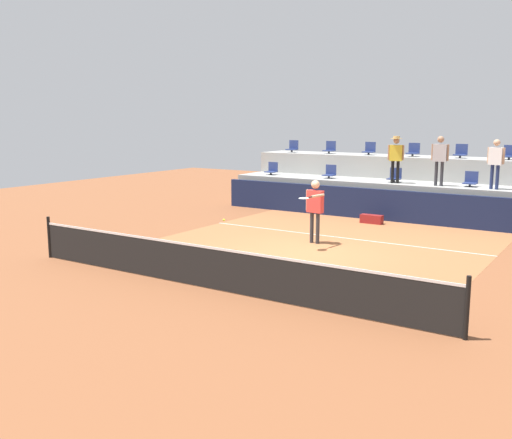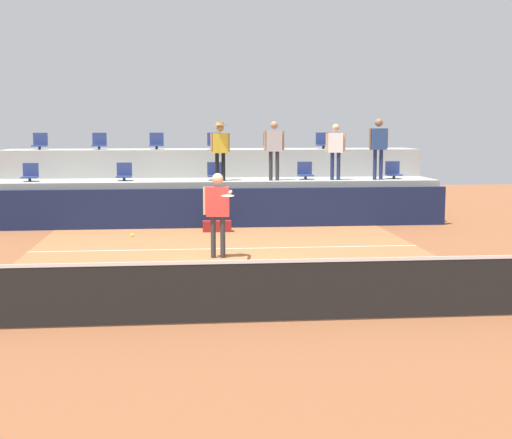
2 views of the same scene
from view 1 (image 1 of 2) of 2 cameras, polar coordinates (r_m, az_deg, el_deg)
name	(u,v)px [view 1 (image 1 of 2)]	position (r m, az deg, el deg)	size (l,w,h in m)	color
ground_plane	(301,253)	(15.53, 4.48, -3.29)	(40.00, 40.00, 0.00)	brown
court_inner_paint	(318,246)	(16.39, 6.16, -2.61)	(9.00, 10.00, 0.01)	#A36038
court_service_line	(339,237)	(17.63, 8.22, -1.76)	(9.00, 0.06, 0.00)	silver
tennis_net	(210,266)	(12.14, -4.58, -4.61)	(10.48, 0.08, 1.07)	black
sponsor_backboard	(383,205)	(20.81, 12.43, 1.41)	(13.00, 0.16, 1.10)	#141E42
seating_tier_lower	(396,199)	(22.01, 13.63, 2.01)	(13.00, 1.80, 1.25)	#9E9E99
seating_tier_upper	(412,183)	(23.66, 15.13, 3.51)	(13.00, 1.80, 2.10)	#9E9E99
stadium_chair_lower_far_left	(272,169)	(24.15, 1.58, 4.96)	(0.44, 0.40, 0.52)	#2D2D33
stadium_chair_lower_left	(330,173)	(22.88, 7.31, 4.61)	(0.44, 0.40, 0.52)	#2D2D33
stadium_chair_lower_center	(395,176)	(21.87, 13.55, 4.18)	(0.44, 0.40, 0.52)	#2D2D33
stadium_chair_lower_right	(471,180)	(21.14, 20.44, 3.65)	(0.44, 0.40, 0.52)	#2D2D33
stadium_chair_upper_far_left	(293,147)	(25.66, 3.64, 7.14)	(0.44, 0.40, 0.52)	#2D2D33
stadium_chair_upper_left	(330,148)	(24.82, 7.31, 6.99)	(0.44, 0.40, 0.52)	#2D2D33
stadium_chair_upper_mid_left	(369,149)	(24.11, 11.14, 6.80)	(0.44, 0.40, 0.52)	#2D2D33
stadium_chair_upper_center	(413,151)	(23.49, 15.28, 6.56)	(0.44, 0.40, 0.52)	#2D2D33
stadium_chair_upper_mid_right	(461,152)	(23.00, 19.57, 6.28)	(0.44, 0.40, 0.52)	#2D2D33
stadium_chair_upper_right	(510,154)	(22.67, 23.77, 5.97)	(0.44, 0.40, 0.52)	#2D2D33
tennis_player	(315,205)	(16.51, 5.81, 1.48)	(0.63, 1.29, 1.83)	#2D2D33
spectator_with_hat	(396,155)	(21.40, 13.65, 6.25)	(0.58, 0.46, 1.69)	black
spectator_leaning_on_rail	(440,156)	(20.94, 17.70, 6.01)	(0.60, 0.23, 1.71)	#2D2D33
spectator_in_grey	(496,160)	(20.53, 22.60, 5.49)	(0.58, 0.26, 1.64)	navy
tennis_ball	(224,220)	(15.66, -3.18, -0.05)	(0.07, 0.07, 0.07)	#CCE033
equipment_bag	(372,219)	(20.17, 11.34, 0.04)	(0.76, 0.28, 0.30)	maroon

